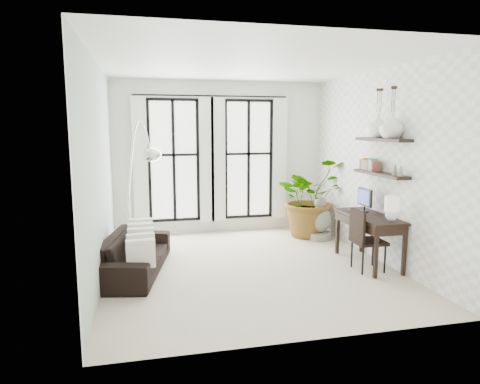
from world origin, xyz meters
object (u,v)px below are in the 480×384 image
object	(u,v)px
sofa	(135,254)
arc_lamp	(138,152)
plant	(310,197)
buddha	(320,221)
desk_chair	(364,236)
desk	(370,220)

from	to	relation	value
sofa	arc_lamp	distance (m)	1.67
plant	arc_lamp	bearing A→B (deg)	-165.65
sofa	plant	distance (m)	3.87
plant	buddha	size ratio (longest dim) A/B	1.86
plant	buddha	distance (m)	0.55
desk_chair	buddha	xyz separation A→B (m)	(0.10, 1.93, -0.19)
desk_chair	arc_lamp	distance (m)	3.89
desk_chair	buddha	size ratio (longest dim) A/B	1.12
desk_chair	buddha	bearing A→B (deg)	88.23
plant	desk	size ratio (longest dim) A/B	1.16
arc_lamp	sofa	bearing A→B (deg)	-98.89
buddha	desk_chair	bearing A→B (deg)	-93.06
plant	buddha	bearing A→B (deg)	-72.91
desk	arc_lamp	bearing A→B (deg)	162.59
plant	desk	bearing A→B (deg)	-83.55
sofa	buddha	size ratio (longest dim) A/B	2.36
sofa	desk	distance (m)	3.80
desk_chair	plant	bearing A→B (deg)	91.13
arc_lamp	buddha	xyz separation A→B (m)	(3.51, 0.56, -1.47)
desk	desk_chair	distance (m)	0.38
desk_chair	buddha	world-z (taller)	desk_chair
desk_chair	arc_lamp	bearing A→B (deg)	159.43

